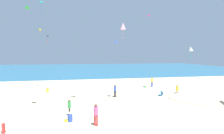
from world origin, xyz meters
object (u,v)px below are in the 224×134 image
Objects in this scene: person_0 at (177,90)px; person_3 at (152,81)px; kite_green at (27,8)px; kite_white at (191,49)px; kite_blue at (116,41)px; cooler_box at (145,87)px; person_6 at (96,113)px; person_2 at (47,90)px; kite_magenta at (149,15)px; person_4 at (70,118)px; person_1 at (69,106)px; person_8 at (3,121)px; kite_teal at (41,2)px; kite_yellow at (40,30)px; kite_pink at (123,26)px; beach_chair_far_left at (73,95)px; beach_chair_far_right at (161,94)px; kite_black at (48,36)px; person_7 at (115,90)px.

person_0 is 6.61m from person_3.
kite_white is at bearing -24.99° from kite_green.
person_3 is 1.30× the size of kite_blue.
person_6 is at bearing -125.03° from cooler_box.
kite_magenta is at bearing -91.06° from person_2.
person_6 is at bearing 167.41° from person_4.
kite_green is (-22.24, 10.37, 6.85)m from kite_white.
person_1 is 3.25m from person_6.
kite_teal reaches higher than person_8.
person_4 reaches higher than cooler_box.
kite_yellow reaches higher than kite_white.
person_1 is 1.39× the size of kite_magenta.
kite_white reaches higher than person_3.
person_1 is 23.64m from kite_yellow.
person_0 is 0.88× the size of kite_pink.
person_2 reaches higher than beach_chair_far_left.
kite_green is (-3.66, 16.34, 12.18)m from person_8.
beach_chair_far_right is 13.87m from kite_blue.
kite_magenta is at bearing 42.50° from person_8.
kite_magenta is 23.38m from kite_yellow.
kite_white is at bearing -60.00° from kite_blue.
kite_green reaches higher than kite_black.
kite_magenta is at bearing -112.04° from beach_chair_far_right.
kite_pink is at bearing -36.40° from kite_green.
person_0 is at bearing -37.13° from kite_yellow.
kite_teal reaches higher than beach_chair_far_left.
cooler_box is at bearing -2.57° from kite_teal.
kite_pink is (13.67, -10.08, -4.30)m from kite_green.
person_0 is 2.15× the size of person_2.
kite_magenta is 0.58× the size of kite_pink.
person_0 is 23.36m from kite_teal.
person_2 is (-4.15, 9.69, -0.58)m from person_1.
kite_white reaches higher than cooler_box.
person_7 is at bearing 9.69° from person_6.
person_8 is (-16.88, -13.35, -0.02)m from person_3.
person_7 is 8.08m from kite_pink.
kite_white is 25.48m from kite_green.
kite_green is at bearing 138.35° from kite_teal.
person_8 is at bearing -77.37° from kite_green.
kite_blue is (2.07, 10.34, 7.16)m from person_7.
cooler_box is 15.87m from person_6.
person_1 is at bearing 25.83° from person_8.
kite_yellow is at bearing 129.55° from kite_pink.
kite_pink is (10.01, 6.26, 7.89)m from person_8.
kite_blue is (7.43, 9.29, 7.89)m from beach_chair_far_left.
kite_yellow is (-2.61, 8.75, -2.85)m from kite_teal.
person_0 is at bearing 146.72° from beach_chair_far_right.
kite_black is (-19.69, -7.47, -5.84)m from kite_magenta.
person_3 reaches higher than person_1.
person_8 is (-4.03, -9.01, 0.72)m from beach_chair_far_left.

